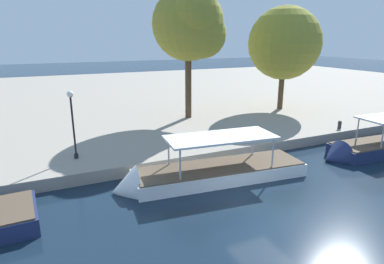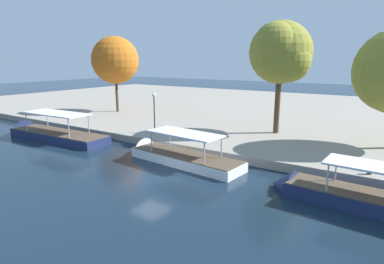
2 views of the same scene
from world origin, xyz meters
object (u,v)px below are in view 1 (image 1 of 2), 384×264
mooring_bollard_0 (340,124)px  tree_1 (283,41)px  tree_0 (192,25)px  tour_boat_1 (204,177)px  lamp_post (72,117)px

mooring_bollard_0 → tree_1: (0.95, 9.19, 6.72)m
tree_0 → tree_1: 10.81m
tour_boat_1 → mooring_bollard_0: 14.91m
tour_boat_1 → lamp_post: 8.97m
mooring_bollard_0 → lamp_post: lamp_post is taller
mooring_bollard_0 → tour_boat_1: bearing=-167.8°
tour_boat_1 → lamp_post: bearing=-32.0°
tree_1 → mooring_bollard_0: bearing=-95.9°
tree_0 → tree_1: size_ratio=1.11×
tree_0 → tree_1: bearing=1.8°
lamp_post → tree_1: tree_1 is taller
lamp_post → tree_0: bearing=31.2°
tour_boat_1 → mooring_bollard_0: (14.55, 3.16, 0.88)m
tour_boat_1 → lamp_post: (-6.64, 5.09, 3.23)m
tour_boat_1 → tree_1: size_ratio=1.10×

